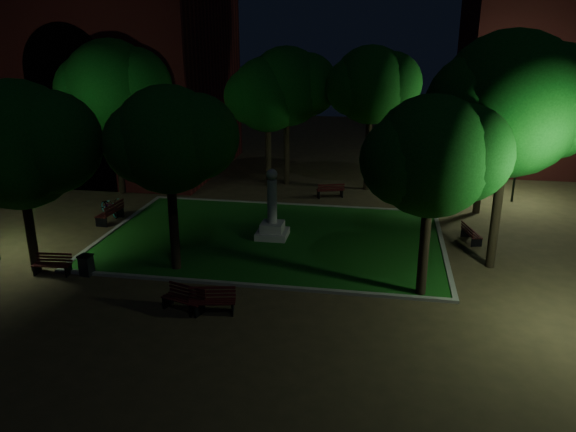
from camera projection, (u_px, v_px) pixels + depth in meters
name	position (u px, v px, depth m)	size (l,w,h in m)	color
ground	(263.00, 255.00, 23.84)	(80.00, 80.00, 0.00)	#40331F
lawn	(272.00, 238.00, 25.70)	(15.00, 10.00, 0.08)	#134E12
lawn_kerb	(272.00, 237.00, 25.69)	(15.40, 10.40, 0.12)	slate
monument	(272.00, 219.00, 25.41)	(1.40, 1.40, 3.20)	#9D9890
building_main	(71.00, 57.00, 36.94)	(20.00, 12.00, 15.00)	#4B1412
tree_west	(20.00, 145.00, 20.73)	(5.93, 4.84, 7.48)	black
tree_north_wl	(269.00, 95.00, 32.63)	(5.35, 4.37, 7.67)	black
tree_north_er	(373.00, 85.00, 31.61)	(5.41, 4.42, 8.33)	black
tree_ne	(488.00, 125.00, 27.83)	(5.04, 4.11, 6.66)	black
tree_east	(513.00, 105.00, 20.62)	(6.63, 5.41, 9.20)	black
tree_se	(435.00, 157.00, 18.62)	(5.07, 4.14, 7.18)	black
tree_nw	(115.00, 89.00, 30.95)	(6.62, 5.41, 8.70)	black
tree_far_north	(288.00, 87.00, 32.83)	(5.69, 4.64, 8.23)	black
tree_extra	(170.00, 140.00, 20.71)	(4.96, 4.05, 7.28)	black
lamppost_nw	(123.00, 133.00, 35.44)	(1.18, 0.28, 4.03)	black
lamppost_ne	(518.00, 150.00, 30.31)	(1.18, 0.28, 4.12)	black
bench_near_left	(184.00, 299.00, 19.08)	(1.63, 0.99, 0.84)	black
bench_near_right	(212.00, 301.00, 18.91)	(1.67, 0.86, 0.87)	black
bench_west_near	(53.00, 265.00, 21.91)	(1.52, 0.64, 0.81)	black
bench_left_side	(111.00, 213.00, 27.78)	(0.75, 1.82, 0.98)	black
bench_right_side	(470.00, 234.00, 25.24)	(0.82, 1.49, 0.78)	black
bench_far_side	(330.00, 191.00, 31.84)	(1.62, 0.99, 0.84)	black
trash_bin	(86.00, 265.00, 21.79)	(0.53, 0.53, 0.83)	black
bicycle	(110.00, 207.00, 28.71)	(0.65, 1.85, 0.97)	black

